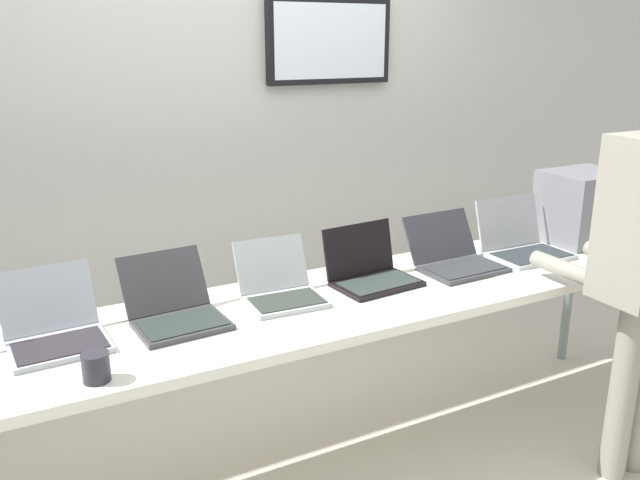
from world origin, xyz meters
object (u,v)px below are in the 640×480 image
at_px(laptop_station_1, 55,328).
at_px(laptop_station_6, 522,243).
at_px(laptop_station_3, 280,287).
at_px(laptop_station_2, 175,308).
at_px(laptop_station_5, 454,256).
at_px(equipment_box, 583,206).
at_px(coffee_mug, 96,367).
at_px(laptop_station_4, 370,270).
at_px(workbench, 339,308).

bearing_deg(laptop_station_1, laptop_station_6, -0.69).
distance_m(laptop_station_3, laptop_station_6, 1.29).
relative_size(laptop_station_2, laptop_station_6, 1.02).
bearing_deg(laptop_station_5, equipment_box, 2.01).
bearing_deg(laptop_station_2, laptop_station_6, -0.29).
relative_size(laptop_station_1, laptop_station_2, 0.94).
xyz_separation_m(laptop_station_1, coffee_mug, (0.08, -0.34, -0.01)).
distance_m(laptop_station_4, coffee_mug, 1.25).
bearing_deg(laptop_station_2, coffee_mug, -136.44).
xyz_separation_m(laptop_station_1, laptop_station_6, (2.14, -0.03, 0.00)).
bearing_deg(equipment_box, laptop_station_2, -179.39).
relative_size(laptop_station_4, laptop_station_6, 0.99).
bearing_deg(coffee_mug, laptop_station_5, 10.93).
height_order(laptop_station_1, laptop_station_2, laptop_station_1).
bearing_deg(laptop_station_4, laptop_station_5, -1.55).
bearing_deg(laptop_station_5, laptop_station_4, 178.45).
relative_size(workbench, equipment_box, 8.78).
distance_m(workbench, laptop_station_1, 1.09).
distance_m(laptop_station_1, laptop_station_6, 2.14).
distance_m(equipment_box, laptop_station_2, 2.17).
height_order(laptop_station_4, laptop_station_5, laptop_station_4).
bearing_deg(laptop_station_2, equipment_box, 0.61).
distance_m(laptop_station_5, laptop_station_6, 0.41).
xyz_separation_m(workbench, laptop_station_5, (0.65, 0.07, 0.10)).
distance_m(workbench, equipment_box, 1.53).
xyz_separation_m(equipment_box, laptop_station_1, (-2.59, -0.01, -0.13)).
distance_m(laptop_station_1, laptop_station_5, 1.73).
xyz_separation_m(laptop_station_3, laptop_station_6, (1.29, -0.02, 0.01)).
bearing_deg(laptop_station_1, coffee_mug, -77.61).
xyz_separation_m(laptop_station_1, laptop_station_3, (0.86, -0.00, -0.00)).
distance_m(laptop_station_6, coffee_mug, 2.09).
relative_size(laptop_station_3, laptop_station_4, 0.89).
height_order(workbench, coffee_mug, coffee_mug).
relative_size(laptop_station_3, coffee_mug, 3.61).
bearing_deg(workbench, laptop_station_5, 6.11).
height_order(laptop_station_1, laptop_station_6, laptop_station_6).
xyz_separation_m(laptop_station_3, laptop_station_5, (0.87, -0.02, 0.00)).
distance_m(laptop_station_2, laptop_station_6, 1.72).
bearing_deg(laptop_station_6, laptop_station_3, 179.00).
distance_m(workbench, laptop_station_6, 1.07).
xyz_separation_m(equipment_box, laptop_station_6, (-0.44, -0.03, -0.12)).
bearing_deg(laptop_station_4, equipment_box, 0.79).
bearing_deg(laptop_station_4, coffee_mug, -164.61).
bearing_deg(laptop_station_6, laptop_station_4, 179.07).
bearing_deg(laptop_station_5, laptop_station_3, 178.65).
height_order(laptop_station_5, coffee_mug, laptop_station_5).
relative_size(laptop_station_1, laptop_station_4, 0.96).
relative_size(laptop_station_3, laptop_station_5, 0.89).
relative_size(workbench, laptop_station_5, 9.33).
bearing_deg(equipment_box, laptop_station_3, -179.69).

